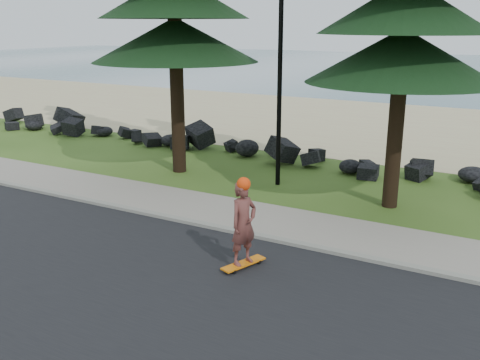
{
  "coord_description": "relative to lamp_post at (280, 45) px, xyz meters",
  "views": [
    {
      "loc": [
        6.51,
        -11.08,
        4.75
      ],
      "look_at": [
        0.44,
        0.0,
        1.02
      ],
      "focal_mm": 40.0,
      "sensor_mm": 36.0,
      "label": 1
    }
  ],
  "objects": [
    {
      "name": "ground",
      "position": [
        0.0,
        -3.2,
        -4.13
      ],
      "size": [
        160.0,
        160.0,
        0.0
      ],
      "primitive_type": "plane",
      "color": "#345119",
      "rests_on": "ground"
    },
    {
      "name": "kerb",
      "position": [
        0.0,
        -4.1,
        -4.08
      ],
      "size": [
        160.0,
        0.2,
        0.1
      ],
      "primitive_type": "cube",
      "color": "gray",
      "rests_on": "ground"
    },
    {
      "name": "road",
      "position": [
        0.0,
        -7.7,
        -4.12
      ],
      "size": [
        160.0,
        7.0,
        0.02
      ],
      "primitive_type": "cube",
      "color": "black",
      "rests_on": "ground"
    },
    {
      "name": "lamp_post",
      "position": [
        0.0,
        0.0,
        0.0
      ],
      "size": [
        0.25,
        0.14,
        8.14
      ],
      "color": "black",
      "rests_on": "ground"
    },
    {
      "name": "beach_sand",
      "position": [
        0.0,
        11.3,
        -4.13
      ],
      "size": [
        160.0,
        15.0,
        0.01
      ],
      "primitive_type": "cube",
      "color": "tan",
      "rests_on": "ground"
    },
    {
      "name": "sidewalk",
      "position": [
        0.0,
        -3.0,
        -4.09
      ],
      "size": [
        160.0,
        2.0,
        0.08
      ],
      "primitive_type": "cube",
      "color": "gray",
      "rests_on": "ground"
    },
    {
      "name": "seawall_boulders",
      "position": [
        0.0,
        2.4,
        -4.13
      ],
      "size": [
        60.0,
        2.4,
        1.1
      ],
      "primitive_type": null,
      "color": "black",
      "rests_on": "ground"
    },
    {
      "name": "ocean",
      "position": [
        0.0,
        47.8,
        -4.13
      ],
      "size": [
        160.0,
        58.0,
        0.01
      ],
      "primitive_type": "cube",
      "color": "#3A6470",
      "rests_on": "ground"
    },
    {
      "name": "skateboarder",
      "position": [
        1.85,
        -5.63,
        -3.18
      ],
      "size": [
        0.59,
        1.04,
        1.88
      ],
      "rotation": [
        0.0,
        0.0,
        1.22
      ],
      "color": "orange",
      "rests_on": "ground"
    }
  ]
}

